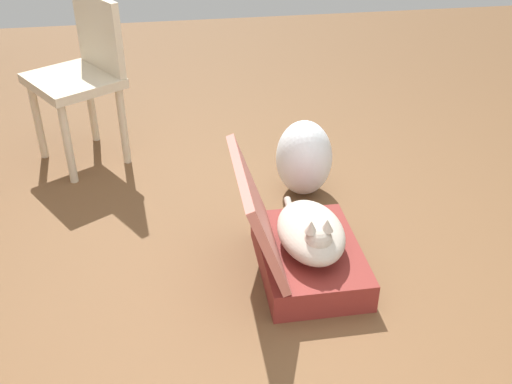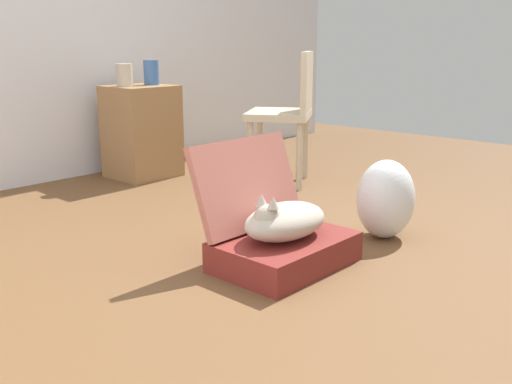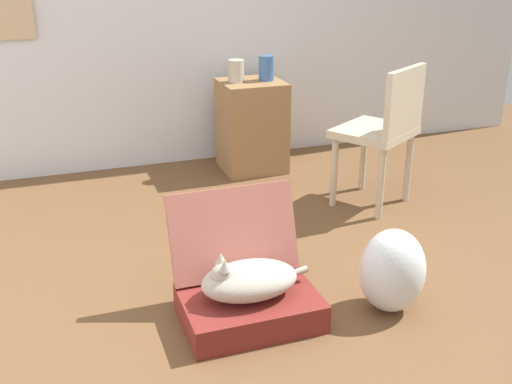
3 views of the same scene
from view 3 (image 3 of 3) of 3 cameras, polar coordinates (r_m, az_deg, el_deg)
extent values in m
plane|color=brown|center=(3.01, 0.19, -10.50)|extent=(7.68, 7.68, 0.00)
cube|color=tan|center=(4.59, -21.58, 15.73)|extent=(0.28, 0.02, 0.47)
cube|color=maroon|center=(2.88, -0.58, -10.55)|extent=(0.61, 0.43, 0.13)
cube|color=#B26356|center=(2.94, -2.06, -3.72)|extent=(0.61, 0.18, 0.41)
ellipsoid|color=#B2A899|center=(2.80, -0.59, -8.06)|extent=(0.44, 0.28, 0.15)
sphere|color=#B2A899|center=(2.75, -3.00, -7.72)|extent=(0.12, 0.12, 0.12)
cone|color=#B2A899|center=(2.69, -2.84, -6.68)|extent=(0.05, 0.05, 0.05)
cone|color=#B2A899|center=(2.74, -3.23, -6.06)|extent=(0.05, 0.05, 0.05)
cylinder|color=#B2A899|center=(2.91, 2.86, -7.61)|extent=(0.20, 0.03, 0.07)
ellipsoid|color=silver|center=(2.96, 12.33, -7.02)|extent=(0.31, 0.29, 0.41)
cube|color=olive|center=(4.66, -0.39, 6.04)|extent=(0.45, 0.42, 0.67)
cylinder|color=#B7AD99|center=(4.55, -1.83, 10.98)|extent=(0.11, 0.11, 0.16)
cylinder|color=#38609E|center=(4.60, 0.95, 11.24)|extent=(0.11, 0.11, 0.18)
cylinder|color=beige|center=(4.36, 9.75, 3.14)|extent=(0.04, 0.04, 0.46)
cylinder|color=beige|center=(4.05, 7.14, 1.84)|extent=(0.04, 0.04, 0.46)
cylinder|color=beige|center=(4.22, 13.70, 2.18)|extent=(0.04, 0.04, 0.46)
cylinder|color=beige|center=(3.90, 11.31, 0.76)|extent=(0.04, 0.04, 0.46)
cube|color=beige|center=(4.05, 10.73, 5.42)|extent=(0.62, 0.60, 0.05)
cube|color=beige|center=(3.91, 13.41, 8.05)|extent=(0.40, 0.27, 0.40)
camera|label=1|loc=(3.12, -45.71, 17.79)|focal=42.52mm
camera|label=2|loc=(1.48, -68.18, -18.36)|focal=41.06mm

